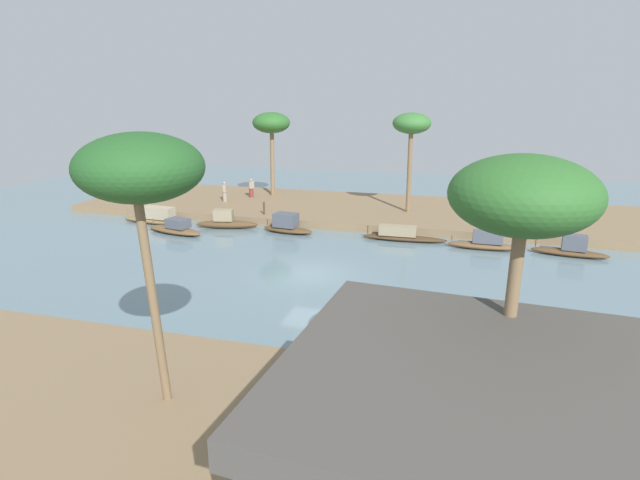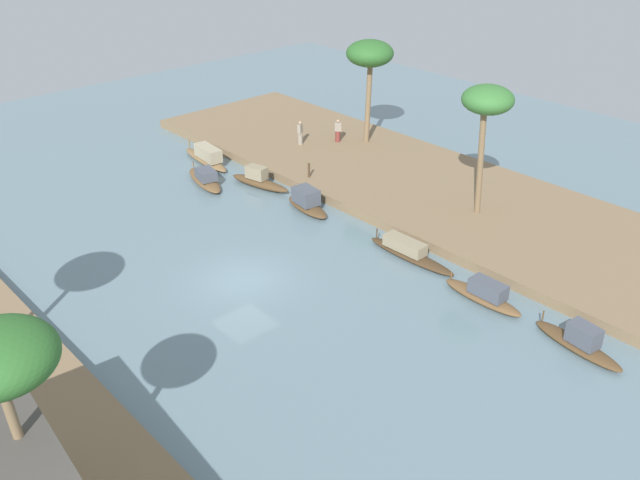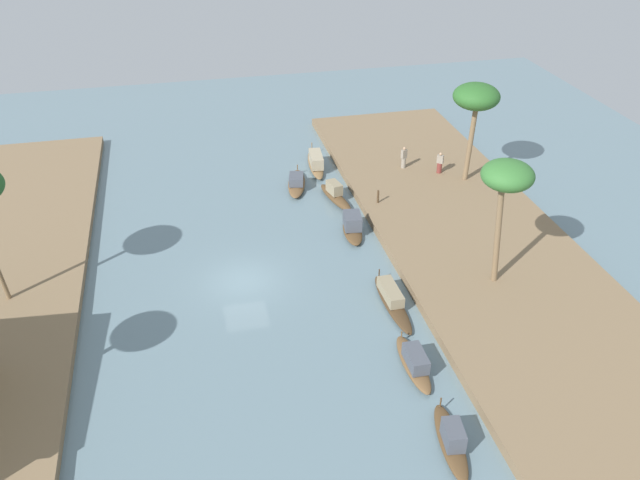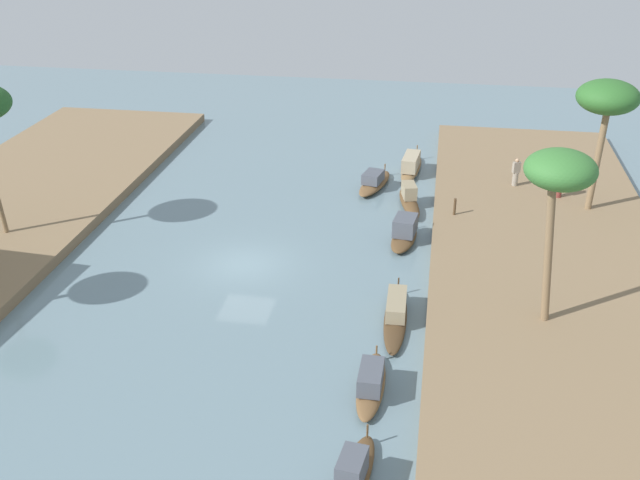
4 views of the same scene
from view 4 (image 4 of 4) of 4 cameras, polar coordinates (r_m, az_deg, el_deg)
name	(u,v)px [view 4 (image 4 of 4)]	position (r m, az deg, el deg)	size (l,w,h in m)	color
river_water	(244,264)	(36.52, -5.70, -1.83)	(73.27, 73.27, 0.00)	slate
riverbank_left	(556,283)	(35.78, 17.30, -3.10)	(44.40, 11.32, 0.54)	#846B4C
sampan_with_red_awning	(396,313)	(31.90, 5.72, -5.50)	(5.35, 1.06, 0.95)	#47331E
sampan_near_left_bank	(374,182)	(45.26, 4.10, 4.39)	(4.57, 2.17, 1.06)	brown
sampan_downstream_large	(405,232)	(38.58, 6.37, 0.57)	(3.64, 1.59, 1.32)	brown
sampan_upstream_small	(371,383)	(27.76, 3.85, -10.63)	(4.12, 1.02, 1.13)	brown
sampan_midstream	(409,200)	(42.67, 6.72, 3.01)	(4.41, 1.80, 1.32)	brown
sampan_open_hull	(411,166)	(47.71, 6.87, 5.56)	(5.27, 1.50, 1.25)	brown
sampan_with_tall_canopy	(353,476)	(24.12, 2.46, -17.27)	(4.25, 1.49, 1.26)	brown
person_on_near_bank	(559,185)	(44.33, 17.54, 3.96)	(0.51, 0.51, 1.58)	brown
person_by_mooring	(516,173)	(45.30, 14.49, 4.88)	(0.44, 0.49, 1.64)	gray
mooring_post	(455,207)	(40.74, 10.09, 2.49)	(0.14, 0.14, 0.91)	#4C3823
palm_tree_left_near	(560,174)	(29.65, 17.58, 4.73)	(2.71, 2.71, 7.20)	#7F6647
palm_tree_left_far	(608,99)	(41.68, 20.79, 9.84)	(3.16, 3.16, 7.01)	#7F6647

